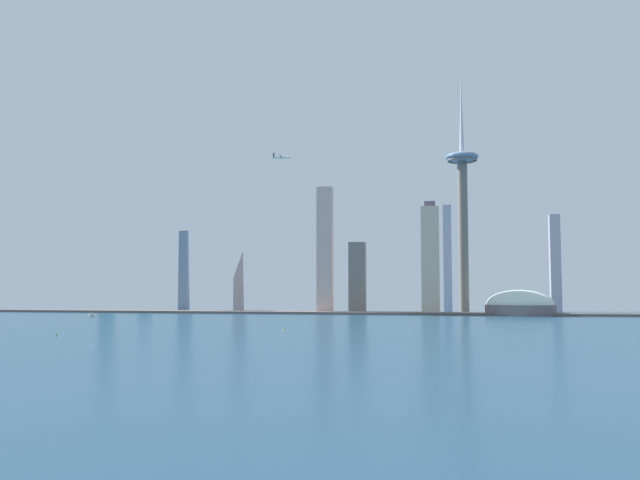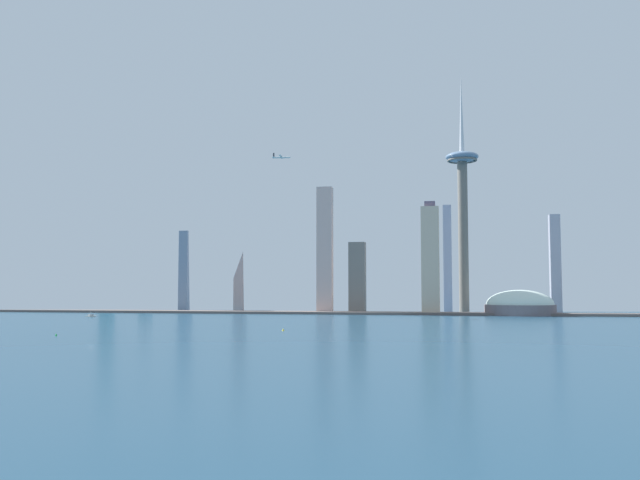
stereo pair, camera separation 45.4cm
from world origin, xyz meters
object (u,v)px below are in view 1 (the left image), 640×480
skyscraper_7 (186,271)px  channel_buoy_0 (56,335)px  skyscraper_3 (357,278)px  boat_1 (91,316)px  skyscraper_4 (146,295)px  skyscraper_5 (108,270)px  skyscraper_6 (325,250)px  skyscraper_2 (430,259)px  observation_tower (463,193)px  skyscraper_8 (448,258)px  skyscraper_0 (555,263)px  stadium_dome (520,306)px  airplane (281,157)px  channel_buoy_1 (283,330)px  skyscraper_1 (240,264)px

skyscraper_7 → channel_buoy_0: bearing=-77.7°
skyscraper_3 → boat_1: bearing=-149.7°
skyscraper_4 → skyscraper_5: bearing=-158.0°
skyscraper_6 → skyscraper_7: bearing=172.8°
skyscraper_2 → skyscraper_5: (-505.92, 61.99, -9.51)m
observation_tower → skyscraper_8: (-22.32, 61.52, -88.06)m
skyscraper_0 → boat_1: skyscraper_0 is taller
boat_1 → channel_buoy_0: size_ratio=7.92×
stadium_dome → skyscraper_3: skyscraper_3 is taller
skyscraper_3 → airplane: (-84.94, -100.56, 154.93)m
stadium_dome → skyscraper_8: size_ratio=0.57×
skyscraper_8 → channel_buoy_0: skyscraper_8 is taller
skyscraper_7 → channel_buoy_0: 514.09m
skyscraper_8 → skyscraper_3: bearing=-148.3°
skyscraper_3 → skyscraper_8: size_ratio=0.63×
stadium_dome → channel_buoy_1: size_ratio=46.34×
stadium_dome → channel_buoy_0: 595.03m
skyscraper_2 → airplane: airplane is taller
skyscraper_8 → skyscraper_5: bearing=-176.0°
stadium_dome → boat_1: stadium_dome is taller
channel_buoy_1 → skyscraper_3: bearing=89.2°
skyscraper_7 → skyscraper_8: 392.17m
skyscraper_0 → skyscraper_3: 287.48m
stadium_dome → skyscraper_5: 625.64m
skyscraper_3 → skyscraper_5: size_ratio=0.78×
skyscraper_6 → skyscraper_8: bearing=28.1°
airplane → stadium_dome: bearing=7.5°
skyscraper_4 → airplane: bearing=-31.5°
stadium_dome → skyscraper_0: skyscraper_0 is taller
skyscraper_0 → observation_tower: bearing=-154.3°
skyscraper_3 → boat_1: size_ratio=6.82×
skyscraper_3 → channel_buoy_1: skyscraper_3 is taller
skyscraper_1 → skyscraper_5: skyscraper_1 is taller
skyscraper_7 → channel_buoy_0: size_ratio=68.01×
skyscraper_8 → channel_buoy_1: bearing=-105.4°
skyscraper_1 → boat_1: bearing=-119.7°
channel_buoy_0 → skyscraper_7: bearing=102.3°
skyscraper_7 → airplane: size_ratio=4.94×
skyscraper_0 → skyscraper_6: size_ratio=0.80×
skyscraper_3 → skyscraper_6: bearing=-163.6°
skyscraper_0 → skyscraper_6: (-319.93, -90.40, 17.97)m
skyscraper_0 → skyscraper_2: (-173.73, -100.20, 2.94)m
skyscraper_3 → skyscraper_6: (-43.89, -12.89, 38.78)m
skyscraper_1 → skyscraper_6: (139.61, -47.37, 17.26)m
skyscraper_6 → airplane: airplane is taller
skyscraper_5 → channel_buoy_1: size_ratio=65.24×
skyscraper_2 → observation_tower: bearing=40.6°
skyscraper_2 → skyscraper_8: 101.87m
skyscraper_2 → skyscraper_5: bearing=173.0°
skyscraper_1 → skyscraper_3: bearing=-10.6°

